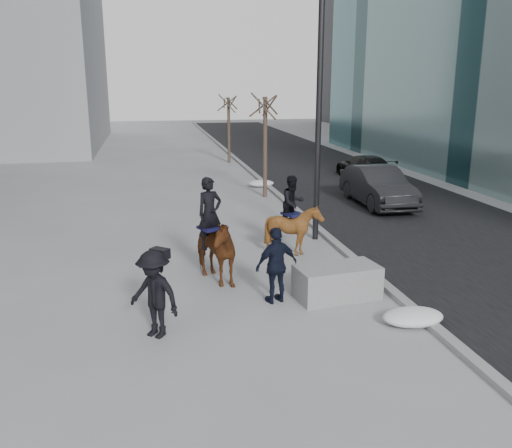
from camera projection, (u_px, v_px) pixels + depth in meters
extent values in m
plane|color=gray|center=(266.00, 300.00, 12.43)|extent=(120.00, 120.00, 0.00)
cube|color=black|center=(376.00, 198.00, 23.23)|extent=(8.00, 90.00, 0.01)
cube|color=gray|center=(285.00, 201.00, 22.46)|extent=(0.25, 90.00, 0.12)
cube|color=gray|center=(337.00, 282.00, 12.49)|extent=(2.01, 1.20, 0.76)
imported|color=black|center=(378.00, 186.00, 21.78)|extent=(1.76, 4.77, 1.56)
imported|color=black|center=(365.00, 167.00, 27.73)|extent=(1.92, 4.35, 1.24)
imported|color=#4D2C0F|center=(211.00, 249.00, 13.38)|extent=(1.64, 2.23, 1.71)
imported|color=black|center=(210.00, 213.00, 13.30)|extent=(0.77, 0.65, 1.79)
cube|color=#100F39|center=(210.00, 228.00, 13.40)|extent=(0.66, 0.70, 0.06)
imported|color=#4C260F|center=(294.00, 230.00, 15.52)|extent=(1.62, 1.70, 1.50)
imported|color=black|center=(293.00, 203.00, 15.47)|extent=(0.92, 0.83, 1.56)
cube|color=#10123C|center=(293.00, 214.00, 15.55)|extent=(0.65, 0.70, 0.06)
imported|color=black|center=(277.00, 265.00, 12.12)|extent=(1.11, 0.70, 1.75)
cylinder|color=orange|center=(269.00, 247.00, 12.56)|extent=(0.04, 0.18, 0.07)
imported|color=black|center=(154.00, 294.00, 10.46)|extent=(1.28, 1.24, 1.75)
cube|color=black|center=(160.00, 253.00, 10.54)|extent=(0.42, 0.40, 0.20)
cylinder|color=black|center=(319.00, 94.00, 16.13)|extent=(0.18, 0.18, 9.00)
ellipsoid|color=silver|center=(261.00, 183.00, 25.78)|extent=(1.25, 0.80, 0.32)
ellipsoid|color=silver|center=(413.00, 317.00, 11.16)|extent=(1.29, 0.82, 0.33)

